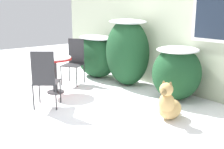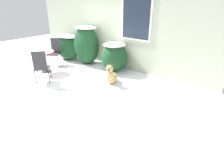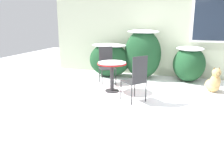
{
  "view_description": "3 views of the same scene",
  "coord_description": "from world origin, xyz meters",
  "px_view_note": "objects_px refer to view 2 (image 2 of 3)",
  "views": [
    {
      "loc": [
        3.9,
        -2.53,
        1.77
      ],
      "look_at": [
        0.0,
        0.6,
        0.55
      ],
      "focal_mm": 45.0,
      "sensor_mm": 36.0,
      "label": 1
    },
    {
      "loc": [
        4.28,
        -3.03,
        2.38
      ],
      "look_at": [
        1.17,
        0.87,
        0.27
      ],
      "focal_mm": 28.0,
      "sensor_mm": 36.0,
      "label": 2
    },
    {
      "loc": [
        0.36,
        -4.98,
        1.74
      ],
      "look_at": [
        -1.26,
        0.09,
        0.44
      ],
      "focal_mm": 35.0,
      "sensor_mm": 36.0,
      "label": 3
    }
  ],
  "objects_px": {
    "dog": "(111,76)",
    "patio_chair_far_side": "(41,66)",
    "patio_chair_near_table": "(55,51)",
    "patio_table": "(44,56)"
  },
  "relations": [
    {
      "from": "patio_table",
      "to": "patio_chair_far_side",
      "type": "relative_size",
      "value": 0.73
    },
    {
      "from": "patio_table",
      "to": "dog",
      "type": "xyz_separation_m",
      "value": [
        2.44,
        0.73,
        -0.36
      ]
    },
    {
      "from": "patio_table",
      "to": "patio_chair_near_table",
      "type": "height_order",
      "value": "patio_chair_near_table"
    },
    {
      "from": "patio_chair_near_table",
      "to": "dog",
      "type": "distance_m",
      "value": 2.85
    },
    {
      "from": "patio_chair_near_table",
      "to": "patio_chair_far_side",
      "type": "distance_m",
      "value": 1.69
    },
    {
      "from": "patio_chair_near_table",
      "to": "patio_chair_far_side",
      "type": "height_order",
      "value": "same"
    },
    {
      "from": "dog",
      "to": "patio_chair_far_side",
      "type": "bearing_deg",
      "value": -157.56
    },
    {
      "from": "patio_chair_near_table",
      "to": "patio_chair_far_side",
      "type": "xyz_separation_m",
      "value": [
        1.12,
        -1.27,
        0.0
      ]
    },
    {
      "from": "dog",
      "to": "patio_chair_near_table",
      "type": "bearing_deg",
      "value": 165.85
    },
    {
      "from": "patio_chair_near_table",
      "to": "patio_table",
      "type": "bearing_deg",
      "value": -92.97
    }
  ]
}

